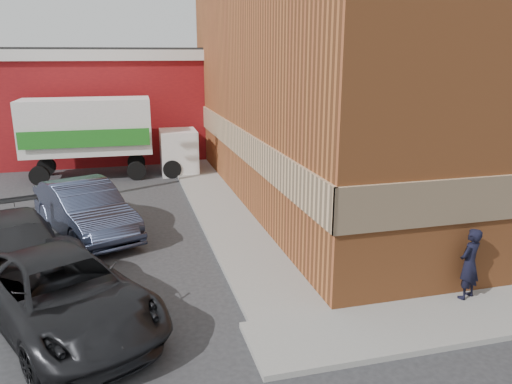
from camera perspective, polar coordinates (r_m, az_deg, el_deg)
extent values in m
plane|color=#28282B|center=(10.51, 0.83, -14.89)|extent=(90.00, 90.00, 0.00)
cube|color=#9E5328|center=(20.86, 17.25, 12.61)|extent=(14.00, 18.00, 9.00)
cube|color=tan|center=(18.40, -2.40, 6.08)|extent=(0.08, 18.16, 1.00)
cube|color=gray|center=(18.73, -4.89, -0.83)|extent=(1.80, 18.00, 0.12)
cube|color=maroon|center=(29.06, -22.12, 8.85)|extent=(16.00, 8.00, 5.00)
cube|color=silver|center=(28.93, -22.69, 14.25)|extent=(16.30, 8.30, 0.50)
cube|color=black|center=(28.93, -22.75, 14.84)|extent=(16.00, 8.00, 0.10)
imported|color=black|center=(11.86, 23.20, -7.54)|extent=(0.69, 0.59, 1.61)
imported|color=#2F374F|center=(15.85, -18.98, -1.87)|extent=(3.48, 5.20, 1.62)
imported|color=black|center=(10.79, -21.24, -10.71)|extent=(4.62, 5.88, 1.49)
imported|color=black|center=(13.57, -25.61, -5.88)|extent=(3.32, 5.34, 1.44)
cube|color=white|center=(22.96, -18.77, 7.15)|extent=(5.45, 2.31, 2.34)
cube|color=#227B20|center=(21.94, -18.93, 5.82)|extent=(5.21, 0.16, 0.72)
cube|color=white|center=(23.11, -9.80, 4.51)|extent=(1.67, 2.02, 1.98)
cylinder|color=black|center=(22.69, -23.51, 1.72)|extent=(0.82, 0.29, 0.81)
cylinder|color=black|center=(24.42, -22.83, 2.70)|extent=(0.82, 0.29, 0.81)
cylinder|color=black|center=(22.31, -13.49, 2.38)|extent=(0.82, 0.29, 0.81)
cylinder|color=black|center=(24.07, -13.52, 3.32)|extent=(0.82, 0.29, 0.81)
cylinder|color=black|center=(22.35, -9.57, 2.62)|extent=(0.82, 0.29, 0.81)
cylinder|color=black|center=(24.11, -9.88, 3.54)|extent=(0.82, 0.29, 0.81)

